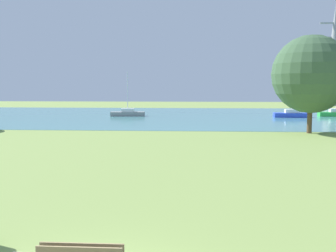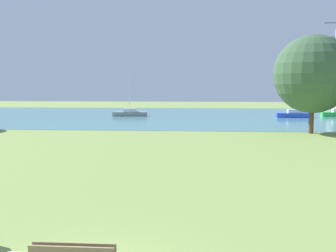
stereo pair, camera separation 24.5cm
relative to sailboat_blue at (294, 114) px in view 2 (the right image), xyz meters
The scene contains 5 objects.
ground_plane 30.09m from the sailboat_blue, 121.14° to the right, with size 160.00×160.00×0.00m, color #7F994C.
water_surface 15.72m from the sailboat_blue, behind, with size 140.00×40.00×0.02m, color teal.
sailboat_blue is the anchor object (origin of this frame).
sailboat_gray 22.71m from the sailboat_blue, behind, with size 4.89×1.82×6.26m.
tree_west_far 19.41m from the sailboat_blue, 98.59° to the right, with size 7.00×7.00×8.82m.
Camera 2 is at (2.59, -7.88, 4.27)m, focal length 43.03 mm.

